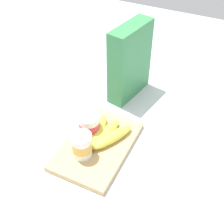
% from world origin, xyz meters
% --- Properties ---
extents(ground_plane, '(2.40, 2.40, 0.00)m').
position_xyz_m(ground_plane, '(0.00, 0.00, 0.00)').
color(ground_plane, silver).
extents(cutting_board, '(0.32, 0.21, 0.02)m').
position_xyz_m(cutting_board, '(0.00, 0.00, 0.01)').
color(cutting_board, tan).
rests_on(cutting_board, ground_plane).
extents(cereal_box, '(0.21, 0.11, 0.30)m').
position_xyz_m(cereal_box, '(0.32, 0.03, 0.15)').
color(cereal_box, '#38844C').
rests_on(cereal_box, ground_plane).
extents(yogurt_cup_front, '(0.07, 0.07, 0.09)m').
position_xyz_m(yogurt_cup_front, '(-0.06, 0.02, 0.06)').
color(yogurt_cup_front, white).
rests_on(yogurt_cup_front, cutting_board).
extents(yogurt_cup_back, '(0.07, 0.07, 0.08)m').
position_xyz_m(yogurt_cup_back, '(0.03, 0.04, 0.06)').
color(yogurt_cup_back, white).
rests_on(yogurt_cup_back, cutting_board).
extents(banana_bunch, '(0.17, 0.14, 0.03)m').
position_xyz_m(banana_bunch, '(0.04, -0.01, 0.04)').
color(banana_bunch, '#DEDB46').
rests_on(banana_bunch, cutting_board).
extents(spoon, '(0.08, 0.12, 0.01)m').
position_xyz_m(spoon, '(-0.28, -0.03, 0.01)').
color(spoon, silver).
rests_on(spoon, ground_plane).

